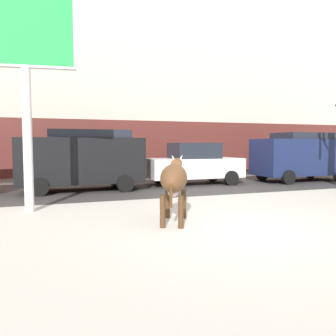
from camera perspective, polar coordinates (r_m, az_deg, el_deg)
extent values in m
plane|color=silver|center=(7.25, 12.54, -10.29)|extent=(120.00, 120.00, 0.00)
cube|color=#423F3F|center=(13.81, -3.48, -3.31)|extent=(60.00, 5.60, 0.01)
cube|color=beige|center=(20.87, -8.89, 17.12)|extent=(44.00, 6.00, 13.00)
cube|color=#5B2823|center=(17.34, -6.88, 3.47)|extent=(43.12, 0.10, 2.80)
ellipsoid|color=brown|center=(7.55, 1.00, -1.74)|extent=(1.14, 1.52, 0.64)
cylinder|color=#472D19|center=(8.15, -0.07, -6.06)|extent=(0.12, 0.12, 0.70)
cylinder|color=#472D19|center=(8.12, 2.69, -6.11)|extent=(0.12, 0.12, 0.70)
cylinder|color=#472D19|center=(7.19, -0.92, -7.44)|extent=(0.12, 0.12, 0.70)
cylinder|color=#472D19|center=(7.16, 2.21, -7.50)|extent=(0.12, 0.12, 0.70)
cylinder|color=brown|center=(8.28, 1.47, 0.03)|extent=(0.44, 0.54, 0.44)
ellipsoid|color=#472D19|center=(8.49, 1.59, 0.81)|extent=(0.41, 0.50, 0.28)
cone|color=beige|center=(8.46, 0.83, 1.88)|extent=(0.13, 0.10, 0.15)
cone|color=beige|center=(8.44, 2.32, 1.87)|extent=(0.13, 0.10, 0.15)
cylinder|color=#472D19|center=(6.93, 0.51, -4.37)|extent=(0.06, 0.06, 0.60)
ellipsoid|color=beige|center=(7.42, 0.88, -4.18)|extent=(0.34, 0.36, 0.20)
cylinder|color=silver|center=(9.46, -22.81, 4.46)|extent=(0.24, 0.24, 3.80)
cube|color=silver|center=(9.89, -23.29, 20.60)|extent=(2.53, 0.50, 1.82)
cube|color=green|center=(9.86, -23.30, 20.65)|extent=(2.40, 0.45, 1.70)
cube|color=black|center=(13.17, -14.59, 1.29)|extent=(4.62, 1.95, 1.70)
cube|color=#1E232D|center=(13.20, -13.36, 5.66)|extent=(3.02, 1.70, 0.30)
cylinder|color=black|center=(14.39, -8.94, -1.79)|extent=(0.64, 0.23, 0.64)
cylinder|color=black|center=(12.54, -7.28, -2.65)|extent=(0.64, 0.23, 0.64)
cylinder|color=black|center=(14.13, -20.93, -2.12)|extent=(0.64, 0.23, 0.64)
cylinder|color=black|center=(12.25, -21.09, -3.05)|extent=(0.64, 0.23, 0.64)
cube|color=white|center=(14.81, 4.43, 0.04)|extent=(4.22, 1.80, 0.84)
cube|color=#1E232D|center=(14.77, 4.45, 2.99)|extent=(2.02, 1.57, 0.68)
cylinder|color=black|center=(16.22, 7.54, -1.11)|extent=(0.64, 0.23, 0.64)
cylinder|color=black|center=(14.69, 10.70, -1.69)|extent=(0.64, 0.23, 0.64)
cylinder|color=black|center=(15.17, -1.66, -1.44)|extent=(0.64, 0.23, 0.64)
cylinder|color=black|center=(13.52, 0.67, -2.12)|extent=(0.64, 0.23, 0.64)
cube|color=#19234C|center=(17.32, 21.69, 1.78)|extent=(4.62, 1.95, 1.70)
cube|color=#1E232D|center=(17.51, 22.52, 5.05)|extent=(3.02, 1.70, 0.30)
cylinder|color=black|center=(19.07, 23.10, -0.63)|extent=(0.64, 0.23, 0.64)
cylinder|color=black|center=(17.18, 15.77, -0.94)|extent=(0.64, 0.23, 0.64)
cylinder|color=black|center=(15.68, 19.82, -1.50)|extent=(0.64, 0.23, 0.64)
cylinder|color=#282833|center=(20.14, 17.13, 0.10)|extent=(0.24, 0.24, 0.88)
cube|color=#232328|center=(20.11, 17.17, 2.26)|extent=(0.36, 0.22, 0.64)
sphere|color=tan|center=(20.10, 17.20, 3.49)|extent=(0.20, 0.20, 0.20)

